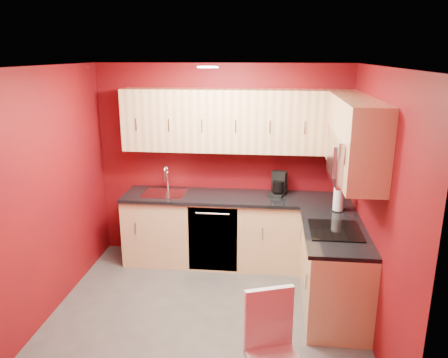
% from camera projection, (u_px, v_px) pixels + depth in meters
% --- Properties ---
extents(floor, '(3.20, 3.20, 0.00)m').
position_uv_depth(floor, '(206.00, 314.00, 4.54)').
color(floor, '#4F4C4A').
rests_on(floor, ground).
extents(ceiling, '(3.20, 3.20, 0.00)m').
position_uv_depth(ceiling, '(203.00, 66.00, 3.84)').
color(ceiling, white).
rests_on(ceiling, wall_back).
extents(wall_back, '(3.20, 0.00, 3.20)m').
position_uv_depth(wall_back, '(222.00, 163.00, 5.62)').
color(wall_back, maroon).
rests_on(wall_back, floor).
extents(wall_front, '(3.20, 0.00, 3.20)m').
position_uv_depth(wall_front, '(169.00, 277.00, 2.76)').
color(wall_front, maroon).
rests_on(wall_front, floor).
extents(wall_left, '(0.00, 3.00, 3.00)m').
position_uv_depth(wall_left, '(47.00, 195.00, 4.36)').
color(wall_left, maroon).
rests_on(wall_left, floor).
extents(wall_right, '(0.00, 3.00, 3.00)m').
position_uv_depth(wall_right, '(376.00, 207.00, 4.02)').
color(wall_right, maroon).
rests_on(wall_right, floor).
extents(base_cabinets_back, '(2.80, 0.60, 0.87)m').
position_uv_depth(base_cabinets_back, '(235.00, 231.00, 5.54)').
color(base_cabinets_back, '#D8B87B').
rests_on(base_cabinets_back, floor).
extents(base_cabinets_right, '(0.60, 1.30, 0.87)m').
position_uv_depth(base_cabinets_right, '(333.00, 271.00, 4.52)').
color(base_cabinets_right, '#D8B87B').
rests_on(base_cabinets_right, floor).
extents(countertop_back, '(2.80, 0.63, 0.04)m').
position_uv_depth(countertop_back, '(235.00, 198.00, 5.40)').
color(countertop_back, black).
rests_on(countertop_back, base_cabinets_back).
extents(countertop_right, '(0.63, 1.27, 0.04)m').
position_uv_depth(countertop_right, '(335.00, 231.00, 4.38)').
color(countertop_right, black).
rests_on(countertop_right, base_cabinets_right).
extents(upper_cabinets_back, '(2.80, 0.35, 0.75)m').
position_uv_depth(upper_cabinets_back, '(237.00, 121.00, 5.28)').
color(upper_cabinets_back, '#E4BD81').
rests_on(upper_cabinets_back, wall_back).
extents(upper_cabinets_right, '(0.35, 1.55, 0.75)m').
position_uv_depth(upper_cabinets_right, '(354.00, 130.00, 4.29)').
color(upper_cabinets_right, '#E4BD81').
rests_on(upper_cabinets_right, wall_right).
extents(microwave, '(0.42, 0.76, 0.42)m').
position_uv_depth(microwave, '(353.00, 158.00, 4.12)').
color(microwave, silver).
rests_on(microwave, upper_cabinets_right).
extents(cooktop, '(0.50, 0.55, 0.01)m').
position_uv_depth(cooktop, '(335.00, 230.00, 4.34)').
color(cooktop, black).
rests_on(cooktop, countertop_right).
extents(sink, '(0.52, 0.42, 0.35)m').
position_uv_depth(sink, '(165.00, 191.00, 5.50)').
color(sink, silver).
rests_on(sink, countertop_back).
extents(dishwasher_front, '(0.60, 0.02, 0.82)m').
position_uv_depth(dishwasher_front, '(213.00, 240.00, 5.29)').
color(dishwasher_front, black).
rests_on(dishwasher_front, base_cabinets_back).
extents(downlight, '(0.20, 0.20, 0.01)m').
position_uv_depth(downlight, '(208.00, 67.00, 4.14)').
color(downlight, white).
rests_on(downlight, ceiling).
extents(coffee_maker, '(0.24, 0.28, 0.29)m').
position_uv_depth(coffee_maker, '(278.00, 184.00, 5.40)').
color(coffee_maker, black).
rests_on(coffee_maker, countertop_back).
extents(napkin_holder, '(0.17, 0.17, 0.16)m').
position_uv_depth(napkin_holder, '(278.00, 188.00, 5.46)').
color(napkin_holder, black).
rests_on(napkin_holder, countertop_back).
extents(paper_towel, '(0.20, 0.20, 0.27)m').
position_uv_depth(paper_towel, '(338.00, 199.00, 4.86)').
color(paper_towel, silver).
rests_on(paper_towel, countertop_right).
extents(dining_chair, '(0.49, 0.50, 0.94)m').
position_uv_depth(dining_chair, '(276.00, 357.00, 3.19)').
color(dining_chair, silver).
rests_on(dining_chair, floor).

